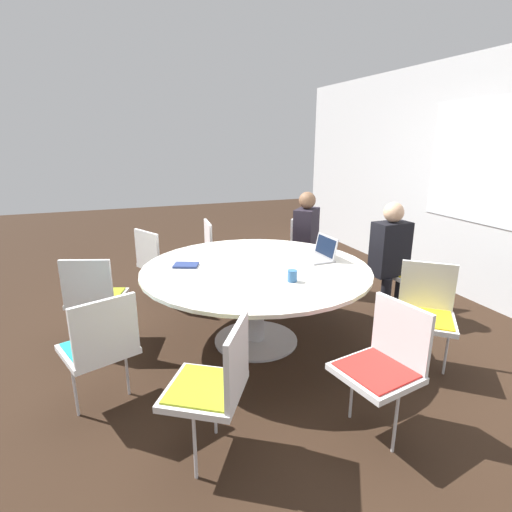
{
  "coord_description": "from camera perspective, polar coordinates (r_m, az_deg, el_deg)",
  "views": [
    {
      "loc": [
        3.13,
        -1.15,
        1.81
      ],
      "look_at": [
        0.0,
        0.0,
        0.82
      ],
      "focal_mm": 28.0,
      "sensor_mm": 36.0,
      "label": 1
    }
  ],
  "objects": [
    {
      "name": "chair_0",
      "position": [
        4.53,
        20.12,
        -1.2
      ],
      "size": [
        0.44,
        0.46,
        0.86
      ],
      "rotation": [
        0.0,
        0.0,
        4.75
      ],
      "color": "silver",
      "rests_on": "ground_plane"
    },
    {
      "name": "chair_3",
      "position": [
        4.56,
        -13.82,
        -0.53
      ],
      "size": [
        0.58,
        0.58,
        0.86
      ],
      "rotation": [
        0.0,
        0.0,
        6.76
      ],
      "color": "silver",
      "rests_on": "ground_plane"
    },
    {
      "name": "chair_1",
      "position": [
        5.13,
        7.16,
        1.72
      ],
      "size": [
        0.61,
        0.61,
        0.86
      ],
      "rotation": [
        0.0,
        0.0,
        5.51
      ],
      "color": "silver",
      "rests_on": "ground_plane"
    },
    {
      "name": "laptop",
      "position": [
        3.77,
        9.09,
        0.38
      ],
      "size": [
        0.34,
        0.26,
        0.21
      ],
      "rotation": [
        0.0,
        0.0,
        0.04
      ],
      "color": "#99999E",
      "rests_on": "conference_table"
    },
    {
      "name": "ground_plane",
      "position": [
        3.79,
        0.0,
        -12.01
      ],
      "size": [
        16.0,
        16.0,
        0.0
      ],
      "primitive_type": "plane",
      "color": "black"
    },
    {
      "name": "chair_5",
      "position": [
        2.89,
        -21.31,
        -11.5
      ],
      "size": [
        0.55,
        0.56,
        0.86
      ],
      "rotation": [
        0.0,
        0.0,
        8.21
      ],
      "color": "silver",
      "rests_on": "ground_plane"
    },
    {
      "name": "conference_table",
      "position": [
        3.54,
        0.0,
        -3.19
      ],
      "size": [
        2.0,
        2.0,
        0.72
      ],
      "color": "#B7B7BC",
      "rests_on": "ground_plane"
    },
    {
      "name": "spiral_notebook",
      "position": [
        3.58,
        -9.97,
        -1.29
      ],
      "size": [
        0.22,
        0.25,
        0.02
      ],
      "color": "navy",
      "rests_on": "conference_table"
    },
    {
      "name": "chair_7",
      "position": [
        2.64,
        17.86,
        -13.9
      ],
      "size": [
        0.51,
        0.5,
        0.86
      ],
      "rotation": [
        0.0,
        0.0,
        9.61
      ],
      "color": "silver",
      "rests_on": "ground_plane"
    },
    {
      "name": "chair_4",
      "position": [
        3.76,
        -22.11,
        -4.98
      ],
      "size": [
        0.54,
        0.55,
        0.86
      ],
      "rotation": [
        0.0,
        0.0,
        7.52
      ],
      "color": "silver",
      "rests_on": "ground_plane"
    },
    {
      "name": "chair_8",
      "position": [
        3.47,
        23.11,
        -6.91
      ],
      "size": [
        0.6,
        0.61,
        0.86
      ],
      "rotation": [
        0.0,
        0.0,
        10.3
      ],
      "color": "silver",
      "rests_on": "ground_plane"
    },
    {
      "name": "person_0",
      "position": [
        4.26,
        18.71,
        0.58
      ],
      "size": [
        0.27,
        0.37,
        1.21
      ],
      "rotation": [
        0.0,
        0.0,
        4.75
      ],
      "color": "black",
      "rests_on": "ground_plane"
    },
    {
      "name": "chair_6",
      "position": [
        2.35,
        -5.83,
        -17.28
      ],
      "size": [
        0.6,
        0.59,
        0.86
      ],
      "rotation": [
        0.0,
        0.0,
        8.86
      ],
      "color": "silver",
      "rests_on": "ground_plane"
    },
    {
      "name": "chair_2",
      "position": [
        4.87,
        -5.3,
        0.98
      ],
      "size": [
        0.47,
        0.45,
        0.86
      ],
      "rotation": [
        0.0,
        0.0,
        6.21
      ],
      "color": "silver",
      "rests_on": "ground_plane"
    },
    {
      "name": "person_1",
      "position": [
        4.84,
        7.34,
        3.18
      ],
      "size": [
        0.41,
        0.41,
        1.21
      ],
      "rotation": [
        0.0,
        0.0,
        5.51
      ],
      "color": "#231E28",
      "rests_on": "ground_plane"
    },
    {
      "name": "wall_back",
      "position": [
        4.99,
        31.09,
        8.92
      ],
      "size": [
        8.0,
        0.07,
        2.7
      ],
      "color": "silver",
      "rests_on": "ground_plane"
    },
    {
      "name": "coffee_cup",
      "position": [
        3.15,
        5.2,
        -2.85
      ],
      "size": [
        0.08,
        0.08,
        0.09
      ],
      "color": "#33669E",
      "rests_on": "conference_table"
    }
  ]
}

